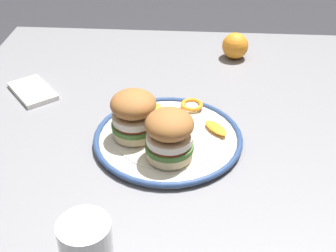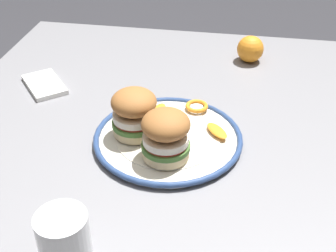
{
  "view_description": "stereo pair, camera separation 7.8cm",
  "coord_description": "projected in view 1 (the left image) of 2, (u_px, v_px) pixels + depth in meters",
  "views": [
    {
      "loc": [
        -0.73,
        -0.06,
        1.29
      ],
      "look_at": [
        0.04,
        -0.01,
        0.76
      ],
      "focal_mm": 48.91,
      "sensor_mm": 36.0,
      "label": 1
    },
    {
      "loc": [
        -0.73,
        -0.14,
        1.29
      ],
      "look_at": [
        0.04,
        -0.01,
        0.76
      ],
      "focal_mm": 48.91,
      "sensor_mm": 36.0,
      "label": 2
    }
  ],
  "objects": [
    {
      "name": "orange_peel_curled",
      "position": [
        192.0,
        105.0,
        1.04
      ],
      "size": [
        0.06,
        0.06,
        0.01
      ],
      "color": "orange",
      "rests_on": "dinner_plate"
    },
    {
      "name": "orange_peel_strip_short",
      "position": [
        154.0,
        113.0,
        1.02
      ],
      "size": [
        0.08,
        0.04,
        0.01
      ],
      "color": "orange",
      "rests_on": "dinner_plate"
    },
    {
      "name": "whole_orange",
      "position": [
        235.0,
        46.0,
        1.27
      ],
      "size": [
        0.07,
        0.07,
        0.07
      ],
      "primitive_type": "sphere",
      "color": "orange",
      "rests_on": "dining_table"
    },
    {
      "name": "dinner_plate",
      "position": [
        168.0,
        138.0,
        0.96
      ],
      "size": [
        0.31,
        0.31,
        0.02
      ],
      "color": "silver",
      "rests_on": "dining_table"
    },
    {
      "name": "folded_napkin",
      "position": [
        33.0,
        91.0,
        1.13
      ],
      "size": [
        0.15,
        0.15,
        0.01
      ],
      "primitive_type": "cube",
      "rotation": [
        0.0,
        0.0,
        0.7
      ],
      "color": "white",
      "rests_on": "dining_table"
    },
    {
      "name": "orange_peel_strip_long",
      "position": [
        216.0,
        128.0,
        0.97
      ],
      "size": [
        0.07,
        0.06,
        0.01
      ],
      "color": "orange",
      "rests_on": "dinner_plate"
    },
    {
      "name": "sandwich_half_right",
      "position": [
        134.0,
        114.0,
        0.93
      ],
      "size": [
        0.12,
        0.12,
        0.1
      ],
      "color": "beige",
      "rests_on": "dinner_plate"
    },
    {
      "name": "sandwich_half_left",
      "position": [
        169.0,
        134.0,
        0.87
      ],
      "size": [
        0.13,
        0.13,
        0.1
      ],
      "color": "beige",
      "rests_on": "dinner_plate"
    },
    {
      "name": "dining_table",
      "position": [
        163.0,
        185.0,
        0.98
      ],
      "size": [
        1.26,
        1.05,
        0.72
      ],
      "color": "gray",
      "rests_on": "ground"
    }
  ]
}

